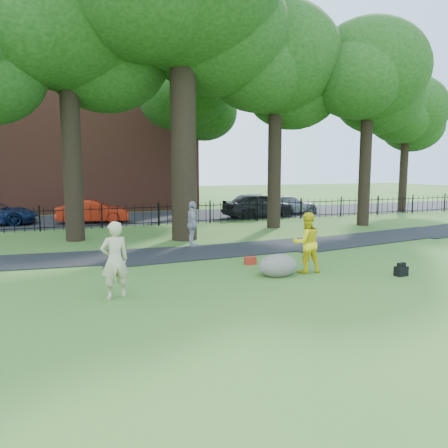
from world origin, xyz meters
name	(u,v)px	position (x,y,z in m)	size (l,w,h in m)	color
ground	(252,276)	(0.00, 0.00, 0.00)	(120.00, 120.00, 0.00)	#336222
footpath	(232,250)	(1.00, 3.90, 0.00)	(36.00, 2.60, 0.03)	black
street	(144,218)	(0.00, 16.00, 0.00)	(80.00, 7.00, 0.02)	black
iron_fence	(158,215)	(0.00, 12.00, 0.60)	(44.00, 0.04, 1.20)	black
brick_building	(68,129)	(-4.00, 24.00, 6.00)	(18.00, 8.00, 12.00)	brown
tree_row	(185,56)	(0.52, 8.40, 8.15)	(26.82, 7.96, 12.42)	black
woman	(115,260)	(-4.04, -0.76, 0.94)	(0.69, 0.45, 1.89)	#C4B787
man	(306,243)	(1.70, -0.22, 0.92)	(0.89, 0.69, 1.83)	yellow
pedestrian	(192,224)	(-0.21, 5.14, 0.92)	(1.08, 0.45, 1.84)	#A2A2A6
boulder	(278,264)	(0.73, -0.23, 0.35)	(1.19, 0.90, 0.70)	slate
backpack	(401,271)	(4.07, -1.63, 0.14)	(0.37, 0.23, 0.28)	black
red_bag	(250,261)	(0.60, 1.40, 0.13)	(0.37, 0.23, 0.25)	#9F2617
red_sedan	(93,212)	(-3.23, 14.45, 0.66)	(1.39, 3.99, 1.31)	#B8210E
grey_car	(259,205)	(6.82, 13.54, 0.80)	(1.89, 4.69, 1.60)	black
silver_car	(287,205)	(9.56, 14.63, 0.63)	(1.77, 4.36, 1.27)	gray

